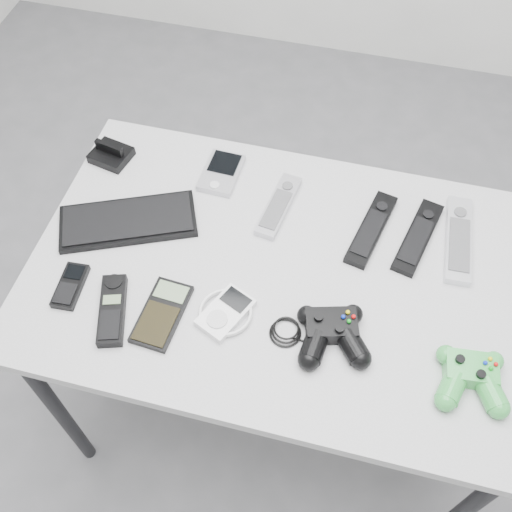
% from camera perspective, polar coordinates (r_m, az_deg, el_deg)
% --- Properties ---
extents(floor, '(3.50, 3.50, 0.00)m').
position_cam_1_polar(floor, '(1.84, 2.75, -14.71)').
color(floor, '#5E5E62').
rests_on(floor, ground).
extents(desk, '(1.04, 0.67, 0.70)m').
position_cam_1_polar(desk, '(1.28, 2.46, -2.89)').
color(desk, '#9C9C9E').
rests_on(desk, floor).
extents(pda_keyboard, '(0.32, 0.23, 0.02)m').
position_cam_1_polar(pda_keyboard, '(1.32, -12.09, 3.30)').
color(pda_keyboard, black).
rests_on(pda_keyboard, desk).
extents(dock_bracket, '(0.10, 0.09, 0.05)m').
position_cam_1_polar(dock_bracket, '(1.45, -13.72, 9.65)').
color(dock_bracket, black).
rests_on(dock_bracket, desk).
extents(pda, '(0.08, 0.13, 0.02)m').
position_cam_1_polar(pda, '(1.39, -3.32, 7.96)').
color(pda, '#AFAEB5').
rests_on(pda, desk).
extents(remote_silver_a, '(0.07, 0.18, 0.02)m').
position_cam_1_polar(remote_silver_a, '(1.32, 2.18, 4.84)').
color(remote_silver_a, '#AFAEB5').
rests_on(remote_silver_a, desk).
extents(remote_black_a, '(0.09, 0.21, 0.02)m').
position_cam_1_polar(remote_black_a, '(1.30, 10.94, 2.58)').
color(remote_black_a, black).
rests_on(remote_black_a, desk).
extents(remote_black_b, '(0.10, 0.21, 0.02)m').
position_cam_1_polar(remote_black_b, '(1.31, 15.18, 1.80)').
color(remote_black_b, black).
rests_on(remote_black_b, desk).
extents(remote_silver_b, '(0.06, 0.22, 0.02)m').
position_cam_1_polar(remote_silver_b, '(1.33, 18.74, 1.54)').
color(remote_silver_b, silver).
rests_on(remote_silver_b, desk).
extents(mobile_phone, '(0.05, 0.11, 0.02)m').
position_cam_1_polar(mobile_phone, '(1.26, -17.28, -2.72)').
color(mobile_phone, black).
rests_on(mobile_phone, desk).
extents(cordless_handset, '(0.09, 0.16, 0.02)m').
position_cam_1_polar(cordless_handset, '(1.20, -13.53, -5.01)').
color(cordless_handset, black).
rests_on(cordless_handset, desk).
extents(calculator, '(0.09, 0.16, 0.02)m').
position_cam_1_polar(calculator, '(1.18, -8.96, -5.44)').
color(calculator, black).
rests_on(calculator, desk).
extents(mp3_player, '(0.14, 0.15, 0.02)m').
position_cam_1_polar(mp3_player, '(1.17, -2.92, -5.37)').
color(mp3_player, white).
rests_on(mp3_player, desk).
extents(controller_black, '(0.26, 0.20, 0.05)m').
position_cam_1_polar(controller_black, '(1.14, 7.26, -7.17)').
color(controller_black, black).
rests_on(controller_black, desk).
extents(controller_green, '(0.14, 0.15, 0.04)m').
position_cam_1_polar(controller_green, '(1.16, 19.83, -10.69)').
color(controller_green, '#298624').
rests_on(controller_green, desk).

